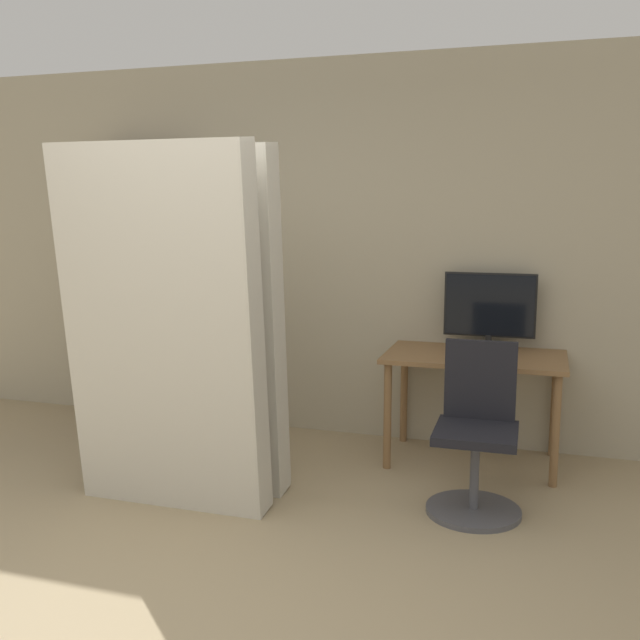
{
  "coord_description": "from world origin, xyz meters",
  "views": [
    {
      "loc": [
        1.38,
        -2.22,
        1.68
      ],
      "look_at": [
        0.21,
        1.5,
        1.05
      ],
      "focal_mm": 40.0,
      "sensor_mm": 36.0,
      "label": 1
    }
  ],
  "objects_px": {
    "mattress_far": "(191,322)",
    "monitor": "(490,309)",
    "bookshelf": "(134,284)",
    "office_chair": "(476,444)",
    "mattress_near": "(163,331)"
  },
  "relations": [
    {
      "from": "mattress_far",
      "to": "monitor",
      "type": "bearing_deg",
      "value": 35.41
    },
    {
      "from": "bookshelf",
      "to": "monitor",
      "type": "bearing_deg",
      "value": -0.27
    },
    {
      "from": "monitor",
      "to": "mattress_far",
      "type": "bearing_deg",
      "value": -144.59
    },
    {
      "from": "monitor",
      "to": "office_chair",
      "type": "bearing_deg",
      "value": -88.71
    },
    {
      "from": "monitor",
      "to": "mattress_near",
      "type": "xyz_separation_m",
      "value": [
        -1.61,
        -1.46,
        0.01
      ]
    },
    {
      "from": "office_chair",
      "to": "mattress_far",
      "type": "height_order",
      "value": "mattress_far"
    },
    {
      "from": "office_chair",
      "to": "mattress_near",
      "type": "relative_size",
      "value": 0.46
    },
    {
      "from": "bookshelf",
      "to": "mattress_near",
      "type": "height_order",
      "value": "bookshelf"
    },
    {
      "from": "mattress_near",
      "to": "office_chair",
      "type": "bearing_deg",
      "value": 16.96
    },
    {
      "from": "mattress_near",
      "to": "mattress_far",
      "type": "relative_size",
      "value": 1.0
    },
    {
      "from": "bookshelf",
      "to": "mattress_far",
      "type": "relative_size",
      "value": 1.03
    },
    {
      "from": "monitor",
      "to": "mattress_far",
      "type": "distance_m",
      "value": 1.98
    },
    {
      "from": "monitor",
      "to": "mattress_far",
      "type": "xyz_separation_m",
      "value": [
        -1.61,
        -1.14,
        0.01
      ]
    },
    {
      "from": "monitor",
      "to": "mattress_near",
      "type": "relative_size",
      "value": 0.3
    },
    {
      "from": "bookshelf",
      "to": "mattress_near",
      "type": "distance_m",
      "value": 1.84
    }
  ]
}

